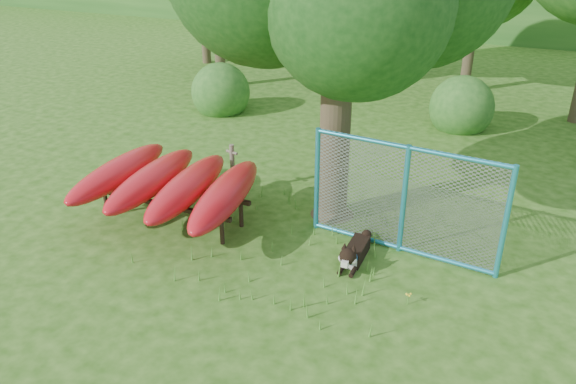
% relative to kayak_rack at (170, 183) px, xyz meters
% --- Properties ---
extents(ground, '(80.00, 80.00, 0.00)m').
position_rel_kayak_rack_xyz_m(ground, '(2.18, -0.95, -0.82)').
color(ground, '#234F0F').
rests_on(ground, ground).
extents(wooden_post, '(0.30, 0.13, 1.11)m').
position_rel_kayak_rack_xyz_m(wooden_post, '(0.44, 1.62, -0.23)').
color(wooden_post, '#625B4A').
rests_on(wooden_post, ground).
extents(kayak_rack, '(3.57, 3.17, 1.07)m').
position_rel_kayak_rack_xyz_m(kayak_rack, '(0.00, 0.00, 0.00)').
color(kayak_rack, black).
rests_on(kayak_rack, ground).
extents(husky_dog, '(0.34, 1.28, 0.57)m').
position_rel_kayak_rack_xyz_m(husky_dog, '(3.73, 0.03, -0.62)').
color(husky_dog, black).
rests_on(husky_dog, ground).
extents(fence_section, '(3.45, 0.41, 3.37)m').
position_rel_kayak_rack_xyz_m(fence_section, '(4.34, 0.78, 0.19)').
color(fence_section, teal).
rests_on(fence_section, ground).
extents(wildflower_clump, '(0.10, 0.08, 0.21)m').
position_rel_kayak_rack_xyz_m(wildflower_clump, '(4.87, -0.72, -0.65)').
color(wildflower_clump, '#508F2E').
rests_on(wildflower_clump, ground).
extents(shrub_left, '(1.80, 1.80, 1.80)m').
position_rel_kayak_rack_xyz_m(shrub_left, '(-2.82, 6.55, -0.82)').
color(shrub_left, '#275E1E').
rests_on(shrub_left, ground).
extents(shrub_mid, '(1.80, 1.80, 1.80)m').
position_rel_kayak_rack_xyz_m(shrub_mid, '(4.18, 8.05, -0.82)').
color(shrub_mid, '#275E1E').
rests_on(shrub_mid, ground).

